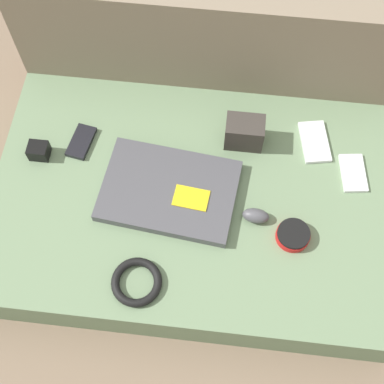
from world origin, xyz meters
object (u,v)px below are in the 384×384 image
at_px(phone_silver, 81,142).
at_px(phone_black, 315,142).
at_px(speaker_puck, 293,235).
at_px(camera_pouch, 244,132).
at_px(computer_mouse, 256,216).
at_px(laptop, 169,192).
at_px(phone_small, 353,173).
at_px(charger_brick, 39,151).

bearing_deg(phone_silver, phone_black, 16.58).
height_order(speaker_puck, camera_pouch, camera_pouch).
relative_size(computer_mouse, phone_black, 0.51).
relative_size(laptop, phone_black, 2.64).
relative_size(phone_small, camera_pouch, 1.16).
bearing_deg(camera_pouch, computer_mouse, -78.39).
bearing_deg(camera_pouch, speaker_puck, -61.97).
bearing_deg(speaker_puck, laptop, 165.34).
relative_size(laptop, speaker_puck, 4.31).
distance_m(phone_small, camera_pouch, 0.31).
relative_size(speaker_puck, phone_silver, 0.77).
bearing_deg(phone_black, phone_silver, 175.38).
distance_m(speaker_puck, camera_pouch, 0.31).
distance_m(laptop, phone_silver, 0.29).
relative_size(computer_mouse, phone_silver, 0.64).
bearing_deg(phone_silver, speaker_puck, -9.92).
relative_size(computer_mouse, charger_brick, 1.34).
xyz_separation_m(camera_pouch, charger_brick, (-0.55, -0.11, -0.02)).
bearing_deg(laptop, speaker_puck, -8.54).
relative_size(laptop, phone_silver, 3.32).
height_order(laptop, phone_black, laptop).
distance_m(speaker_puck, phone_black, 0.29).
distance_m(laptop, charger_brick, 0.38).
bearing_deg(speaker_puck, phone_silver, 159.98).
relative_size(computer_mouse, phone_small, 0.60).
distance_m(computer_mouse, charger_brick, 0.61).
bearing_deg(phone_small, phone_silver, 171.44).
xyz_separation_m(computer_mouse, phone_small, (0.25, 0.16, -0.01)).
bearing_deg(speaker_puck, phone_black, 79.63).
xyz_separation_m(computer_mouse, camera_pouch, (-0.05, 0.23, 0.03)).
xyz_separation_m(phone_silver, camera_pouch, (0.44, 0.06, 0.04)).
height_order(phone_small, charger_brick, charger_brick).
bearing_deg(phone_black, computer_mouse, -132.33).
relative_size(speaker_puck, phone_small, 0.72).
distance_m(phone_silver, charger_brick, 0.12).
xyz_separation_m(speaker_puck, phone_silver, (-0.59, 0.21, -0.01)).
distance_m(computer_mouse, camera_pouch, 0.24).
distance_m(phone_black, phone_small, 0.14).
height_order(laptop, speaker_puck, laptop).
bearing_deg(charger_brick, speaker_puck, -13.42).
distance_m(speaker_puck, charger_brick, 0.71).
bearing_deg(camera_pouch, phone_silver, -172.73).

